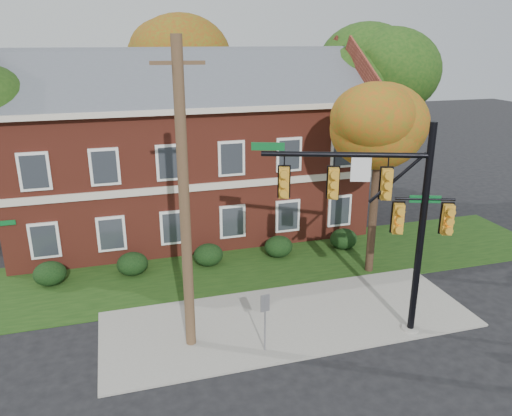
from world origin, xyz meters
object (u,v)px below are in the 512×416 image
object	(u,v)px
hedge_far_right	(344,239)
tree_right_rear	(372,75)
hedge_center	(208,255)
traffic_signal	(383,208)
sign_post	(265,314)
hedge_left	(132,264)
tree_near_right	(387,127)
hedge_far_left	(50,274)
hedge_right	(279,247)
apartment_building	(187,141)
utility_pole	(184,203)
tree_far_rear	(186,60)

from	to	relation	value
hedge_far_right	tree_right_rear	world-z (taller)	tree_right_rear
hedge_center	traffic_signal	distance (m)	9.60
traffic_signal	sign_post	xyz separation A→B (m)	(-4.20, -0.15, -3.29)
hedge_left	hedge_center	bearing A→B (deg)	0.00
tree_near_right	sign_post	bearing A→B (deg)	-146.08
hedge_far_left	hedge_right	size ratio (longest dim) A/B	1.00
hedge_right	tree_right_rear	bearing A→B (deg)	38.02
apartment_building	tree_near_right	world-z (taller)	apartment_building
tree_right_rear	tree_near_right	bearing A→B (deg)	-114.58
hedge_left	traffic_signal	distance (m)	11.71
hedge_left	tree_near_right	size ratio (longest dim) A/B	0.16
apartment_building	traffic_signal	distance (m)	13.32
tree_right_rear	hedge_left	bearing A→B (deg)	-157.58
hedge_far_left	hedge_center	xyz separation A→B (m)	(7.00, 0.00, 0.00)
hedge_far_left	sign_post	distance (m)	10.55
hedge_left	apartment_building	bearing A→B (deg)	56.33
hedge_far_left	tree_right_rear	world-z (taller)	tree_right_rear
hedge_right	tree_near_right	distance (m)	7.72
hedge_far_right	utility_pole	world-z (taller)	utility_pole
hedge_center	hedge_right	xyz separation A→B (m)	(3.50, 0.00, 0.00)
utility_pole	hedge_left	bearing A→B (deg)	111.37
tree_right_rear	tree_far_rear	size ratio (longest dim) A/B	0.92
utility_pole	tree_near_right	bearing A→B (deg)	27.07
apartment_building	traffic_signal	world-z (taller)	apartment_building
hedge_far_right	sign_post	bearing A→B (deg)	-131.46
hedge_far_left	sign_post	bearing A→B (deg)	-44.45
tree_right_rear	sign_post	xyz separation A→B (m)	(-10.81, -13.47, -6.63)
hedge_left	hedge_right	size ratio (longest dim) A/B	1.00
hedge_right	tree_near_right	size ratio (longest dim) A/B	0.16
apartment_building	tree_far_rear	bearing A→B (deg)	80.29
hedge_far_left	tree_near_right	size ratio (longest dim) A/B	0.16
apartment_building	tree_right_rear	distance (m)	11.77
tree_right_rear	hedge_far_left	bearing A→B (deg)	-161.55
hedge_center	tree_right_rear	xyz separation A→B (m)	(11.31, 6.11, 7.60)
apartment_building	traffic_signal	xyz separation A→B (m)	(4.70, -12.46, -0.21)
apartment_building	utility_pole	distance (m)	11.63
apartment_building	hedge_right	distance (m)	7.73
hedge_far_left	traffic_signal	size ratio (longest dim) A/B	0.18
tree_near_right	sign_post	distance (m)	9.62
hedge_right	sign_post	distance (m)	8.00
apartment_building	tree_near_right	xyz separation A→B (m)	(7.22, -8.09, 1.68)
tree_far_rear	traffic_signal	distance (m)	20.97
hedge_far_right	utility_pole	size ratio (longest dim) A/B	0.14
hedge_far_left	hedge_left	distance (m)	3.50
hedge_center	utility_pole	bearing A→B (deg)	-106.62
hedge_far_left	hedge_right	world-z (taller)	same
traffic_signal	utility_pole	world-z (taller)	utility_pole
hedge_center	utility_pole	distance (m)	8.03
hedge_far_left	tree_near_right	xyz separation A→B (m)	(14.22, -2.83, 6.14)
tree_near_right	tree_right_rear	size ratio (longest dim) A/B	0.81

